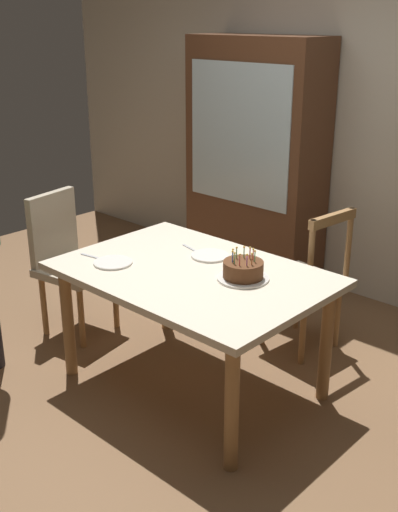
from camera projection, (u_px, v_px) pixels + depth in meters
name	position (u px, v px, depth m)	size (l,w,h in m)	color
ground	(193.00, 384.00, 3.70)	(6.40, 6.40, 0.00)	brown
back_wall	(369.00, 125.00, 4.49)	(6.40, 0.10, 2.60)	beige
dining_table	(192.00, 285.00, 3.47)	(1.46, 1.01, 0.73)	beige
birthday_cake	(243.00, 271.00, 3.31)	(0.28, 0.28, 0.17)	silver
plate_near_celebrant	(113.00, 263.00, 3.53)	(0.22, 0.22, 0.01)	white
plate_far_side	(210.00, 256.00, 3.63)	(0.22, 0.22, 0.01)	white
fork_near_celebrant	(93.00, 257.00, 3.62)	(0.18, 0.02, 0.01)	silver
fork_far_side	(192.00, 249.00, 3.75)	(0.18, 0.02, 0.01)	silver
chair_spindle_back	(306.00, 282.00, 3.96)	(0.49, 0.49, 0.95)	beige
chair_upholstered	(67.00, 256.00, 4.19)	(0.51, 0.51, 0.95)	tan
china_cabinet	(256.00, 162.00, 4.92)	(1.10, 0.45, 1.90)	#56331E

